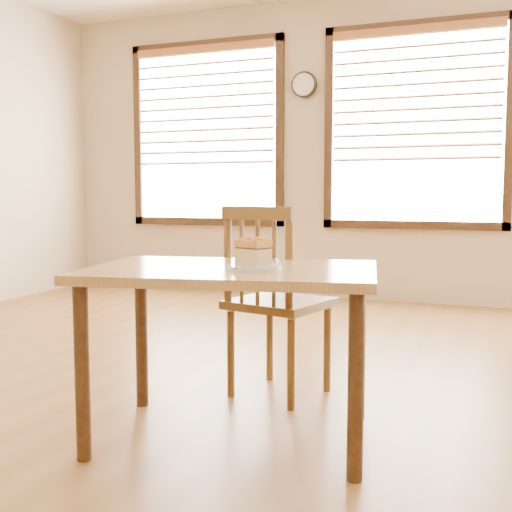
% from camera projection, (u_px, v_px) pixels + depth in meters
% --- Properties ---
extents(ground, '(8.00, 8.00, 0.00)m').
position_uv_depth(ground, '(203.00, 449.00, 2.67)').
color(ground, brown).
extents(window_left, '(1.76, 0.10, 1.96)m').
position_uv_depth(window_left, '(206.00, 124.00, 6.87)').
color(window_left, white).
rests_on(window_left, room_shell).
extents(window_right, '(1.76, 0.10, 1.96)m').
position_uv_depth(window_right, '(415.00, 114.00, 6.07)').
color(window_right, white).
rests_on(window_right, room_shell).
extents(wall_clock, '(0.26, 0.05, 0.26)m').
position_uv_depth(wall_clock, '(304.00, 85.00, 6.42)').
color(wall_clock, black).
rests_on(wall_clock, room_shell).
extents(cafe_table_main, '(1.35, 1.03, 0.75)m').
position_uv_depth(cafe_table_main, '(232.00, 290.00, 2.74)').
color(cafe_table_main, '#B78147').
rests_on(cafe_table_main, ground).
extents(cafe_chair_main, '(0.55, 0.55, 1.01)m').
position_uv_depth(cafe_chair_main, '(275.00, 300.00, 3.33)').
color(cafe_chair_main, brown).
rests_on(cafe_chair_main, ground).
extents(plate, '(0.23, 0.23, 0.02)m').
position_uv_depth(plate, '(253.00, 267.00, 2.65)').
color(plate, white).
rests_on(plate, cafe_table_main).
extents(cake_slice, '(0.15, 0.13, 0.12)m').
position_uv_depth(cake_slice, '(253.00, 251.00, 2.65)').
color(cake_slice, '#D4C277').
rests_on(cake_slice, plate).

